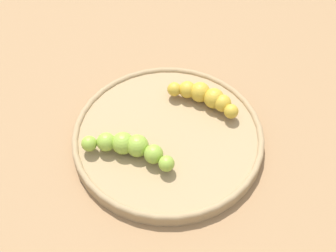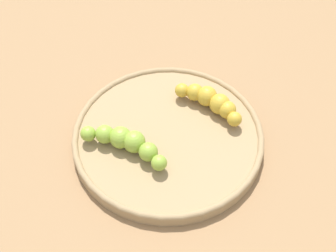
% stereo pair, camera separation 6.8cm
% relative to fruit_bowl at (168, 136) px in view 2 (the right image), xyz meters
% --- Properties ---
extents(ground_plane, '(2.40, 2.40, 0.00)m').
position_rel_fruit_bowl_xyz_m(ground_plane, '(0.00, 0.00, -0.01)').
color(ground_plane, '#936D47').
extents(fruit_bowl, '(0.30, 0.30, 0.02)m').
position_rel_fruit_bowl_xyz_m(fruit_bowl, '(0.00, 0.00, 0.00)').
color(fruit_bowl, '#A08259').
rests_on(fruit_bowl, ground_plane).
extents(banana_green, '(0.12, 0.09, 0.03)m').
position_rel_fruit_bowl_xyz_m(banana_green, '(0.00, 0.07, 0.02)').
color(banana_green, '#8CAD38').
rests_on(banana_green, fruit_bowl).
extents(banana_spotted, '(0.12, 0.07, 0.03)m').
position_rel_fruit_bowl_xyz_m(banana_spotted, '(0.01, -0.09, 0.02)').
color(banana_spotted, gold).
rests_on(banana_spotted, fruit_bowl).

